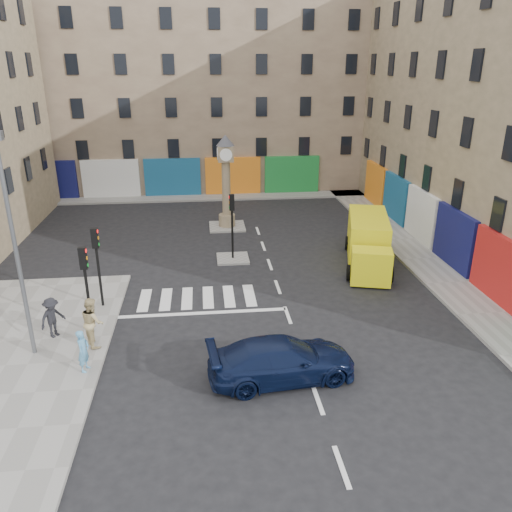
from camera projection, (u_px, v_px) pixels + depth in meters
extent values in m
plane|color=black|center=(292.00, 326.00, 21.30)|extent=(120.00, 120.00, 0.00)
cube|color=gray|center=(6.00, 367.00, 18.31)|extent=(7.00, 16.00, 0.15)
cube|color=gray|center=(400.00, 240.00, 31.41)|extent=(2.60, 30.00, 0.15)
cube|color=gray|center=(198.00, 197.00, 41.44)|extent=(32.00, 2.40, 0.15)
cube|color=gray|center=(233.00, 259.00, 28.49)|extent=(1.80, 1.80, 0.12)
cube|color=gray|center=(227.00, 227.00, 34.05)|extent=(2.40, 2.40, 0.12)
cube|color=gray|center=(194.00, 87.00, 43.77)|extent=(32.00, 10.00, 17.00)
cylinder|color=black|center=(89.00, 301.00, 20.09)|extent=(0.12, 0.12, 2.80)
cube|color=black|center=(83.00, 258.00, 19.42)|extent=(0.28, 0.22, 0.90)
cylinder|color=black|center=(100.00, 277.00, 22.31)|extent=(0.12, 0.12, 2.80)
cube|color=black|center=(95.00, 238.00, 21.64)|extent=(0.28, 0.22, 0.90)
cylinder|color=black|center=(232.00, 234.00, 27.96)|extent=(0.12, 0.12, 2.80)
cube|color=black|center=(232.00, 202.00, 27.29)|extent=(0.28, 0.22, 0.90)
cylinder|color=#595B60|center=(17.00, 255.00, 17.66)|extent=(0.16, 0.16, 8.00)
cylinder|color=#998364|center=(227.00, 220.00, 33.88)|extent=(1.10, 1.10, 0.80)
cylinder|color=#998364|center=(226.00, 188.00, 33.09)|extent=(0.56, 0.56, 3.60)
cube|color=#998364|center=(226.00, 154.00, 32.25)|extent=(1.00, 1.00, 1.00)
cylinder|color=white|center=(226.00, 155.00, 31.77)|extent=(0.80, 0.06, 0.80)
cone|color=#333338|center=(225.00, 140.00, 31.95)|extent=(1.20, 1.20, 0.70)
imported|color=black|center=(282.00, 360.00, 17.53)|extent=(5.43, 2.69, 1.52)
cube|color=yellow|center=(367.00, 237.00, 28.28)|extent=(3.28, 5.34, 2.38)
cube|color=yellow|center=(371.00, 266.00, 24.96)|extent=(2.22, 1.71, 1.76)
cube|color=black|center=(372.00, 259.00, 24.76)|extent=(1.94, 1.35, 0.73)
cylinder|color=black|center=(349.00, 272.00, 25.69)|extent=(0.46, 0.87, 0.83)
cylinder|color=black|center=(390.00, 275.00, 25.40)|extent=(0.46, 0.87, 0.83)
cylinder|color=black|center=(348.00, 243.00, 29.89)|extent=(0.46, 0.87, 0.83)
cylinder|color=black|center=(383.00, 245.00, 29.60)|extent=(0.46, 0.87, 0.83)
imported|color=#5291BB|center=(83.00, 351.00, 17.72)|extent=(0.51, 0.66, 1.60)
imported|color=tan|center=(92.00, 322.00, 19.29)|extent=(1.11, 1.21, 2.00)
imported|color=black|center=(52.00, 317.00, 19.94)|extent=(1.17, 1.25, 1.69)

